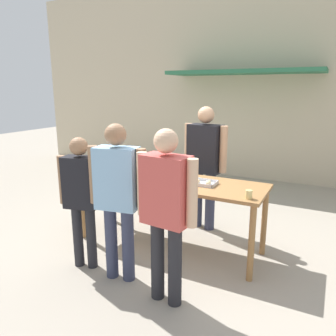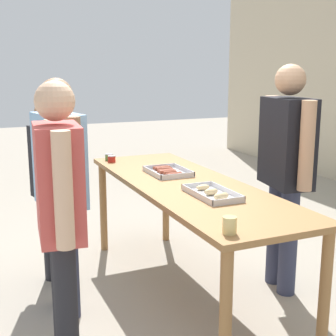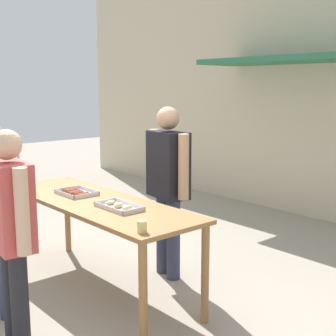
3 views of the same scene
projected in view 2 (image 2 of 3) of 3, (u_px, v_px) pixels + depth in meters
The scene contains 11 objects.
ground_plane at pixel (186, 293), 3.79m from camera, with size 24.00×24.00×0.00m, color #A39989.
serving_table at pixel (186, 196), 3.62m from camera, with size 2.50×0.81×0.92m.
food_tray_sausages at pixel (168, 172), 3.90m from camera, with size 0.41×0.30×0.04m.
food_tray_buns at pixel (213, 194), 3.21m from camera, with size 0.47×0.25×0.06m.
condiment_jar_mustard at pixel (109, 157), 4.48m from camera, with size 0.07×0.07×0.06m.
condiment_jar_ketchup at pixel (112, 159), 4.39m from camera, with size 0.07×0.07×0.06m.
beer_cup at pixel (230, 225), 2.48m from camera, with size 0.08×0.08×0.09m.
person_server_behind_table at pixel (286, 160), 3.68m from camera, with size 0.68×0.34×1.82m.
person_customer_holding_hotdog at pixel (51, 177), 3.80m from camera, with size 0.54×0.29×1.55m.
person_customer_with_cup at pixel (60, 204), 2.69m from camera, with size 0.65×0.29×1.72m.
person_customer_waiting_in_line at pixel (60, 179), 3.31m from camera, with size 0.64×0.32×1.73m.
Camera 2 is at (3.15, -1.53, 1.79)m, focal length 50.00 mm.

